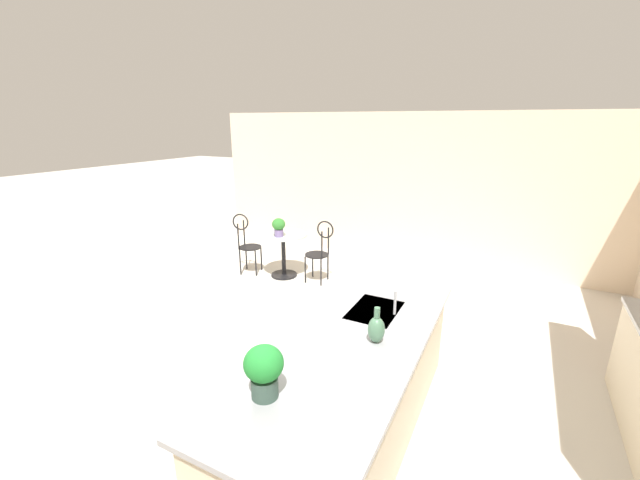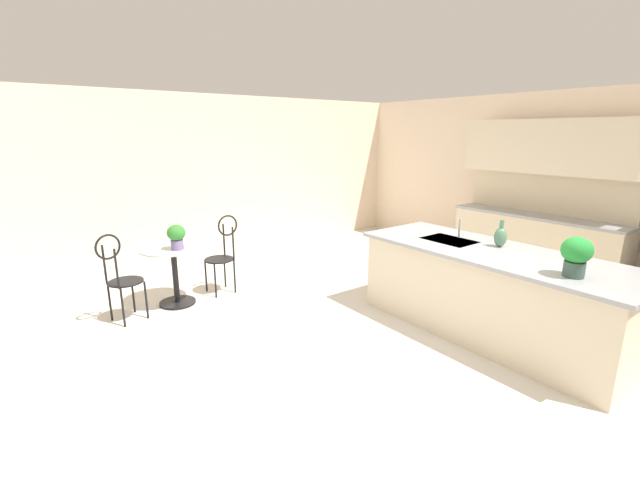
% 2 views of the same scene
% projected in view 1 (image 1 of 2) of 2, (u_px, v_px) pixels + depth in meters
% --- Properties ---
extents(ground_plane, '(40.00, 40.00, 0.00)m').
position_uv_depth(ground_plane, '(282.00, 385.00, 3.94)').
color(ground_plane, beige).
extents(wall_left_window, '(0.12, 7.80, 2.70)m').
position_uv_depth(wall_left_window, '(405.00, 189.00, 7.17)').
color(wall_left_window, beige).
rests_on(wall_left_window, ground).
extents(kitchen_island, '(2.80, 1.06, 0.92)m').
position_uv_depth(kitchen_island, '(350.00, 389.00, 3.18)').
color(kitchen_island, beige).
rests_on(kitchen_island, ground).
extents(bistro_table, '(0.80, 0.80, 0.74)m').
position_uv_depth(bistro_table, '(283.00, 251.00, 6.60)').
color(bistro_table, black).
rests_on(bistro_table, ground).
extents(chair_near_window, '(0.47, 0.52, 1.04)m').
position_uv_depth(chair_near_window, '(247.00, 241.00, 6.73)').
color(chair_near_window, black).
rests_on(chair_near_window, ground).
extents(chair_by_island, '(0.40, 0.49, 1.04)m').
position_uv_depth(chair_by_island, '(320.00, 249.00, 6.31)').
color(chair_by_island, black).
rests_on(chair_by_island, ground).
extents(sink_faucet, '(0.02, 0.02, 0.22)m').
position_uv_depth(sink_faucet, '(395.00, 303.00, 3.40)').
color(sink_faucet, '#B2B5BA').
rests_on(sink_faucet, kitchen_island).
extents(potted_plant_on_table, '(0.21, 0.21, 0.30)m').
position_uv_depth(potted_plant_on_table, '(279.00, 226.00, 6.34)').
color(potted_plant_on_table, '#7A669E').
rests_on(potted_plant_on_table, bistro_table).
extents(potted_plant_counter_far, '(0.24, 0.24, 0.34)m').
position_uv_depth(potted_plant_counter_far, '(264.00, 369.00, 2.36)').
color(potted_plant_counter_far, '#385147').
rests_on(potted_plant_counter_far, kitchen_island).
extents(vase_on_counter, '(0.13, 0.13, 0.29)m').
position_uv_depth(vase_on_counter, '(376.00, 329.00, 2.97)').
color(vase_on_counter, '#4C7A5B').
rests_on(vase_on_counter, kitchen_island).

